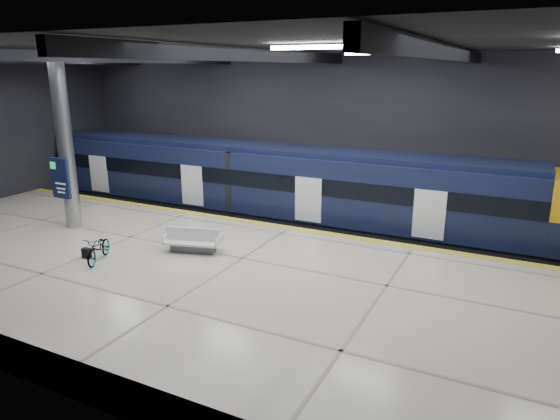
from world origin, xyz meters
The scene contains 10 objects.
ground centered at (0.00, 0.00, 0.00)m, with size 30.00×30.00×0.00m, color black.
room_shell centered at (0.00, 0.00, 5.72)m, with size 30.10×16.10×8.05m.
platform centered at (0.00, -2.50, 0.55)m, with size 30.00×11.00×1.10m, color beige.
safety_strip centered at (0.00, 2.75, 1.11)m, with size 30.00×0.40×0.01m, color gold.
rails centered at (0.00, 5.50, 0.08)m, with size 30.00×1.52×0.16m.
train centered at (-0.98, 5.50, 2.06)m, with size 29.40×2.84×3.79m.
bench centered at (-1.87, -1.23, 1.41)m, with size 2.13×1.33×0.88m.
bicycle centered at (-4.17, -3.36, 1.55)m, with size 0.60×1.71×0.90m, color #99999E.
pannier_bag centered at (-4.77, -3.36, 1.28)m, with size 0.30×0.18×0.35m, color black.
info_column centered at (-8.00, -1.03, 4.46)m, with size 0.90×0.78×6.90m.
Camera 1 is at (8.27, -14.68, 7.34)m, focal length 32.00 mm.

